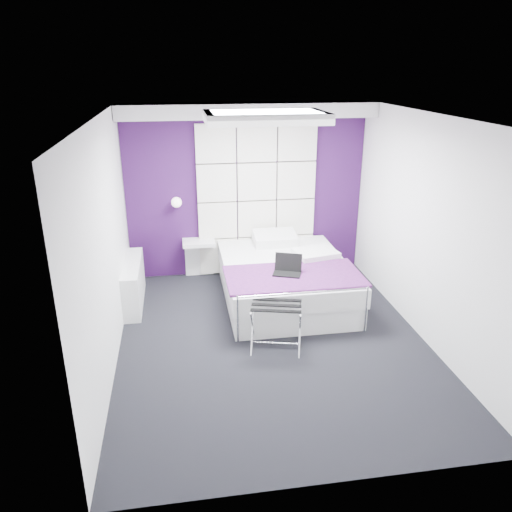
{
  "coord_description": "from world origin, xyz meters",
  "views": [
    {
      "loc": [
        -1.02,
        -5.1,
        3.11
      ],
      "look_at": [
        -0.15,
        0.35,
        0.97
      ],
      "focal_mm": 35.0,
      "sensor_mm": 36.0,
      "label": 1
    }
  ],
  "objects": [
    {
      "name": "floor",
      "position": [
        0.0,
        0.0,
        0.0
      ],
      "size": [
        4.4,
        4.4,
        0.0
      ],
      "primitive_type": "plane",
      "color": "black",
      "rests_on": "ground"
    },
    {
      "name": "ceiling",
      "position": [
        0.0,
        0.0,
        2.6
      ],
      "size": [
        4.4,
        4.4,
        0.0
      ],
      "primitive_type": "plane",
      "rotation": [
        3.14,
        0.0,
        0.0
      ],
      "color": "white",
      "rests_on": "wall_back"
    },
    {
      "name": "wall_back",
      "position": [
        0.0,
        2.2,
        1.3
      ],
      "size": [
        3.6,
        0.0,
        3.6
      ],
      "primitive_type": "plane",
      "rotation": [
        1.57,
        0.0,
        0.0
      ],
      "color": "white",
      "rests_on": "floor"
    },
    {
      "name": "wall_left",
      "position": [
        -1.8,
        0.0,
        1.3
      ],
      "size": [
        0.0,
        4.4,
        4.4
      ],
      "primitive_type": "plane",
      "rotation": [
        1.57,
        0.0,
        1.57
      ],
      "color": "white",
      "rests_on": "floor"
    },
    {
      "name": "wall_right",
      "position": [
        1.8,
        0.0,
        1.3
      ],
      "size": [
        0.0,
        4.4,
        4.4
      ],
      "primitive_type": "plane",
      "rotation": [
        1.57,
        0.0,
        -1.57
      ],
      "color": "white",
      "rests_on": "floor"
    },
    {
      "name": "accent_wall",
      "position": [
        0.0,
        2.19,
        1.3
      ],
      "size": [
        3.58,
        0.02,
        2.58
      ],
      "primitive_type": "cube",
      "color": "#310F41",
      "rests_on": "wall_back"
    },
    {
      "name": "soffit",
      "position": [
        0.0,
        1.95,
        2.5
      ],
      "size": [
        3.58,
        0.5,
        0.2
      ],
      "primitive_type": "cube",
      "color": "white",
      "rests_on": "wall_back"
    },
    {
      "name": "headboard",
      "position": [
        0.15,
        2.14,
        1.17
      ],
      "size": [
        1.8,
        0.08,
        2.3
      ],
      "primitive_type": null,
      "color": "silver",
      "rests_on": "wall_back"
    },
    {
      "name": "skylight",
      "position": [
        0.0,
        0.6,
        2.55
      ],
      "size": [
        1.36,
        0.86,
        0.12
      ],
      "primitive_type": null,
      "color": "white",
      "rests_on": "ceiling"
    },
    {
      "name": "wall_lamp",
      "position": [
        -1.05,
        2.06,
        1.22
      ],
      "size": [
        0.15,
        0.15,
        0.15
      ],
      "primitive_type": "sphere",
      "color": "white",
      "rests_on": "wall_back"
    },
    {
      "name": "radiator",
      "position": [
        -1.69,
        1.3,
        0.3
      ],
      "size": [
        0.22,
        1.2,
        0.6
      ],
      "primitive_type": "cube",
      "color": "white",
      "rests_on": "floor"
    },
    {
      "name": "bed",
      "position": [
        0.37,
        1.1,
        0.31
      ],
      "size": [
        1.73,
        2.09,
        0.73
      ],
      "color": "white",
      "rests_on": "floor"
    },
    {
      "name": "nightstand",
      "position": [
        -0.76,
        2.02,
        0.59
      ],
      "size": [
        0.48,
        0.37,
        0.05
      ],
      "primitive_type": "cube",
      "color": "white",
      "rests_on": "wall_back"
    },
    {
      "name": "luggage_rack",
      "position": [
        0.01,
        -0.15,
        0.28
      ],
      "size": [
        0.56,
        0.42,
        0.56
      ],
      "rotation": [
        0.0,
        0.0,
        -0.25
      ],
      "color": "silver",
      "rests_on": "floor"
    },
    {
      "name": "laptop",
      "position": [
        0.3,
        0.66,
        0.65
      ],
      "size": [
        0.35,
        0.25,
        0.25
      ],
      "rotation": [
        0.0,
        0.0,
        -0.36
      ],
      "color": "black",
      "rests_on": "bed"
    }
  ]
}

